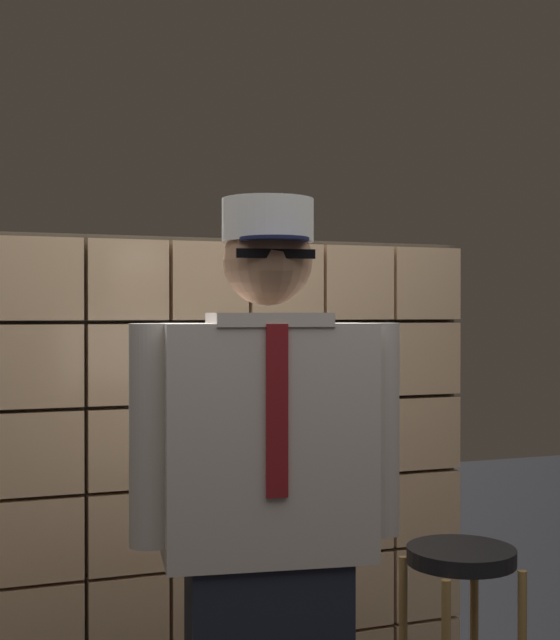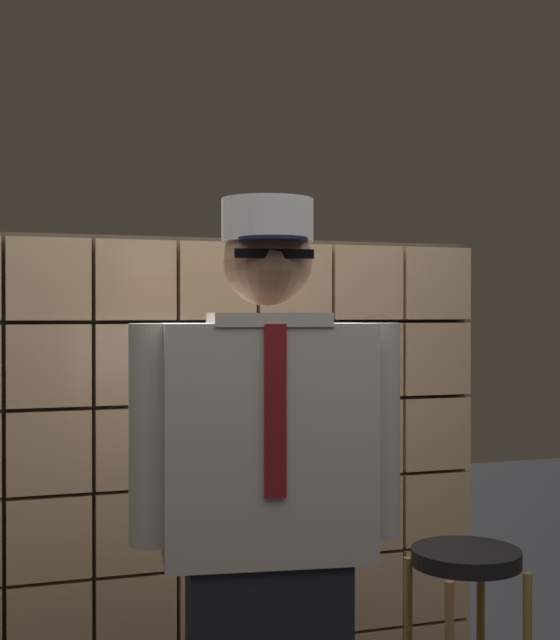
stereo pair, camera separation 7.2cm
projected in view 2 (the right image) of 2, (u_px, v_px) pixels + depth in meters
glass_block_wall at (215, 484)px, 3.31m from camera, size 2.14×0.10×1.84m
standing_person at (267, 530)px, 2.36m from camera, size 0.74×0.35×1.84m
bar_stool at (466, 615)px, 2.76m from camera, size 0.34×0.34×0.80m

